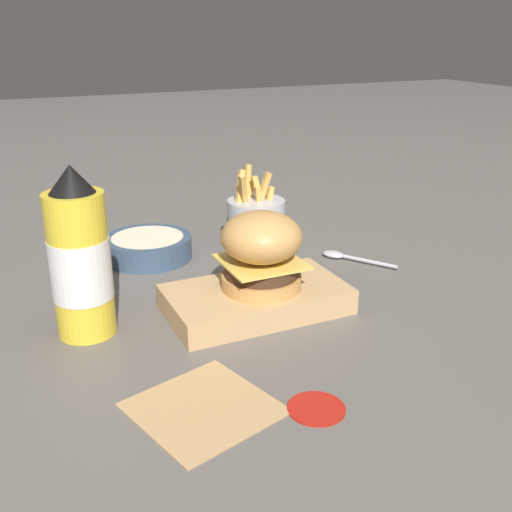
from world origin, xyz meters
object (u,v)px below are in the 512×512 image
object	(u,v)px
burger	(261,250)
serving_board	(256,299)
ketchup_bottle	(80,261)
side_bowl	(148,247)
spoon	(343,256)
fries_basket	(256,221)

from	to	relation	value
burger	serving_board	bearing A→B (deg)	165.57
ketchup_bottle	side_bowl	bearing A→B (deg)	57.55
spoon	ketchup_bottle	bearing A→B (deg)	66.67
burger	side_bowl	xyz separation A→B (m)	(-0.09, 0.28, -0.07)
serving_board	burger	size ratio (longest dim) A/B	2.23
ketchup_bottle	fries_basket	xyz separation A→B (m)	(0.36, 0.22, -0.06)
burger	ketchup_bottle	distance (m)	0.25
serving_board	fries_basket	bearing A→B (deg)	65.12
serving_board	fries_basket	distance (m)	0.29
ketchup_bottle	fries_basket	world-z (taller)	ketchup_bottle
serving_board	burger	xyz separation A→B (m)	(0.01, -0.00, 0.08)
serving_board	side_bowl	world-z (taller)	side_bowl
ketchup_bottle	side_bowl	size ratio (longest dim) A/B	1.49
ketchup_bottle	spoon	bearing A→B (deg)	10.12
spoon	side_bowl	bearing A→B (deg)	30.68
serving_board	spoon	size ratio (longest dim) A/B	2.05
burger	fries_basket	bearing A→B (deg)	66.71
spoon	burger	bearing A→B (deg)	85.66
serving_board	spoon	bearing A→B (deg)	27.92
serving_board	ketchup_bottle	size ratio (longest dim) A/B	1.11
burger	ketchup_bottle	size ratio (longest dim) A/B	0.50
burger	ketchup_bottle	bearing A→B (deg)	170.63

